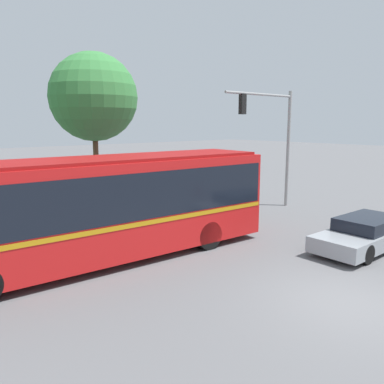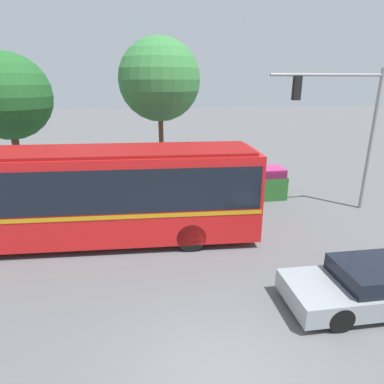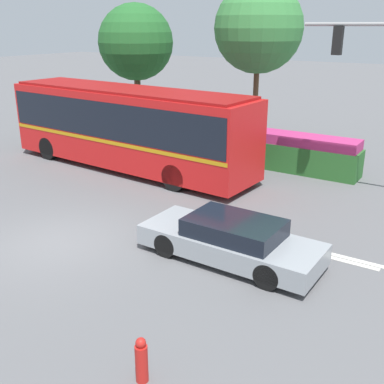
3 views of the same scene
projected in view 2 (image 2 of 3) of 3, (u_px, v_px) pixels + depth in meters
ground_plane at (222, 384)px, 6.30m from camera, size 140.00×140.00×0.00m
city_bus at (93, 191)px, 11.45m from camera, size 11.56×3.24×3.33m
sedan_foreground at (378, 285)px, 8.42m from camera, size 4.73×1.84×1.14m
traffic_light_pole at (349, 119)px, 13.67m from camera, size 4.86×0.24×6.02m
flowering_hedge at (195, 187)px, 15.67m from camera, size 8.86×1.21×1.52m
street_tree_left at (8, 97)px, 15.49m from camera, size 4.03×4.03×6.84m
street_tree_centre at (159, 80)px, 16.44m from camera, size 4.08×4.08×7.61m
lane_stripe_far at (335, 276)px, 9.76m from camera, size 2.40×0.16×0.01m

